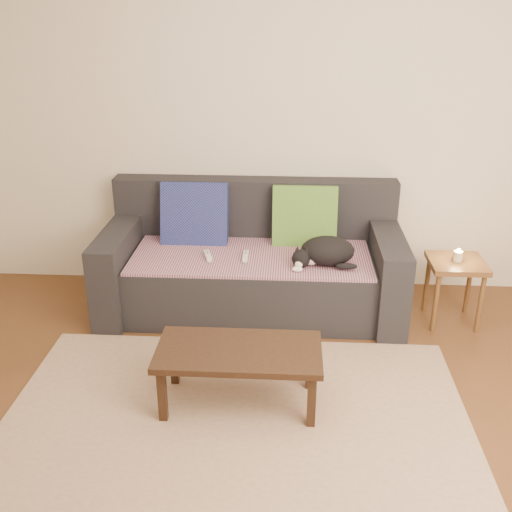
# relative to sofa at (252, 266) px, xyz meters

# --- Properties ---
(ground) EXTENTS (4.50, 4.50, 0.00)m
(ground) POSITION_rel_sofa_xyz_m (0.00, -1.57, -0.31)
(ground) COLOR brown
(ground) RESTS_ON ground
(back_wall) EXTENTS (4.50, 0.04, 2.60)m
(back_wall) POSITION_rel_sofa_xyz_m (0.00, 0.43, 0.99)
(back_wall) COLOR beige
(back_wall) RESTS_ON ground
(sofa) EXTENTS (2.10, 0.94, 0.87)m
(sofa) POSITION_rel_sofa_xyz_m (0.00, 0.00, 0.00)
(sofa) COLOR #232328
(sofa) RESTS_ON ground
(throw_blanket) EXTENTS (1.66, 0.74, 0.02)m
(throw_blanket) POSITION_rel_sofa_xyz_m (0.00, -0.09, 0.12)
(throw_blanket) COLOR #4B2B51
(throw_blanket) RESTS_ON sofa
(cushion_navy) EXTENTS (0.49, 0.25, 0.50)m
(cushion_navy) POSITION_rel_sofa_xyz_m (-0.43, 0.17, 0.32)
(cushion_navy) COLOR #11204C
(cushion_navy) RESTS_ON throw_blanket
(cushion_green) EXTENTS (0.46, 0.19, 0.48)m
(cushion_green) POSITION_rel_sofa_xyz_m (0.37, 0.17, 0.32)
(cushion_green) COLOR #0A4635
(cushion_green) RESTS_ON throw_blanket
(cat) EXTENTS (0.45, 0.33, 0.19)m
(cat) POSITION_rel_sofa_xyz_m (0.51, -0.22, 0.22)
(cat) COLOR black
(cat) RESTS_ON throw_blanket
(wii_remote_a) EXTENTS (0.08, 0.15, 0.03)m
(wii_remote_a) POSITION_rel_sofa_xyz_m (-0.30, -0.17, 0.15)
(wii_remote_a) COLOR white
(wii_remote_a) RESTS_ON throw_blanket
(wii_remote_b) EXTENTS (0.04, 0.15, 0.03)m
(wii_remote_b) POSITION_rel_sofa_xyz_m (-0.04, -0.15, 0.15)
(wii_remote_b) COLOR white
(wii_remote_b) RESTS_ON throw_blanket
(side_table) EXTENTS (0.37, 0.37, 0.46)m
(side_table) POSITION_rel_sofa_xyz_m (1.40, -0.16, 0.07)
(side_table) COLOR brown
(side_table) RESTS_ON ground
(candle) EXTENTS (0.06, 0.06, 0.09)m
(candle) POSITION_rel_sofa_xyz_m (1.40, -0.16, 0.19)
(candle) COLOR beige
(candle) RESTS_ON side_table
(rug) EXTENTS (2.50, 1.80, 0.01)m
(rug) POSITION_rel_sofa_xyz_m (0.00, -1.42, -0.30)
(rug) COLOR tan
(rug) RESTS_ON ground
(coffee_table) EXTENTS (0.89, 0.44, 0.36)m
(coffee_table) POSITION_rel_sofa_xyz_m (0.01, -1.20, 0.00)
(coffee_table) COLOR #311D13
(coffee_table) RESTS_ON rug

